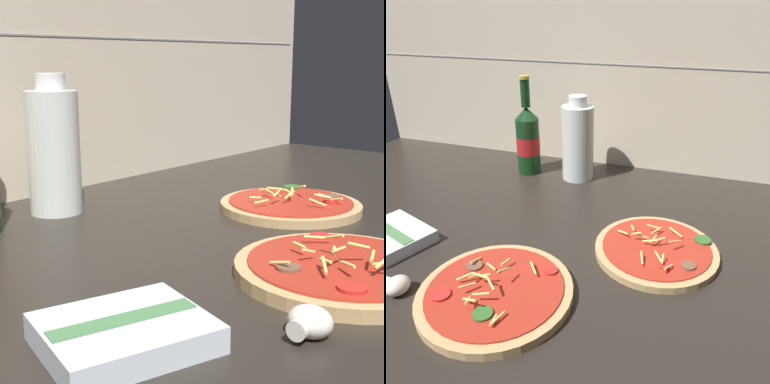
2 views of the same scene
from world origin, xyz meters
The scene contains 7 objects.
counter_slab centered at (0.00, 0.00, 1.25)cm, with size 160.00×90.00×2.50cm.
tile_backsplash centered at (0.00, 45.50, 30.00)cm, with size 160.00×1.13×60.00cm.
pizza_near centered at (-8.30, -14.03, 3.39)cm, with size 24.23×24.23×4.81cm.
pizza_far centered at (13.76, 5.65, 3.30)cm, with size 22.34×22.34×3.93cm.
oil_bottle centered at (-10.93, 33.37, 12.42)cm, with size 8.11×8.11×21.56cm.
mushroom_left centered at (-23.65, -18.20, 3.95)cm, with size 4.34×4.13×2.89cm.
dish_towel centered at (-34.99, -7.04, 3.71)cm, with size 16.66×15.27×2.56cm.
Camera 1 is at (-66.29, -40.52, 26.25)cm, focal length 55.00 mm.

